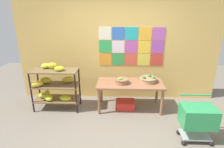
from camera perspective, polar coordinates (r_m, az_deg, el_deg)
The scene contains 8 objects.
ground at distance 3.62m, azimuth 1.25°, elevation -19.02°, with size 9.38×9.38×0.00m, color #73695C.
back_wall_with_art at distance 4.62m, azimuth 1.83°, elevation 9.00°, with size 4.94×0.07×2.81m.
banana_shelf_unit at distance 4.49m, azimuth -17.48°, elevation -3.19°, with size 1.04×0.54×1.09m.
display_table at distance 4.28m, azimuth 5.50°, elevation -3.58°, with size 1.49×0.69×0.65m.
fruit_basket_left at distance 4.17m, azimuth 2.98°, elevation -2.05°, with size 0.30×0.30×0.15m.
fruit_basket_back_right at distance 4.34m, azimuth 11.00°, elevation -1.54°, with size 0.39×0.39×0.16m.
produce_crate_under_table at distance 4.48m, azimuth 4.10°, elevation -9.26°, with size 0.42×0.33×0.19m, color red.
shopping_cart at distance 3.64m, azimuth 24.65°, elevation -11.99°, with size 0.57×0.44×0.80m.
Camera 1 is at (0.03, -2.82, 2.27)m, focal length 30.00 mm.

